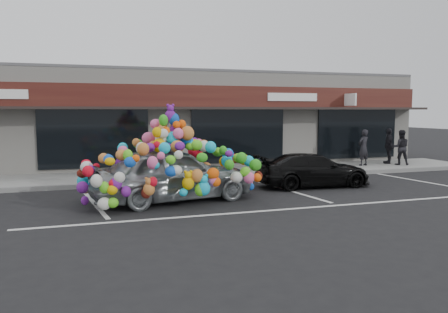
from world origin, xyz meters
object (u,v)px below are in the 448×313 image
object	(u,v)px
black_sedan	(313,170)
pedestrian_b	(401,147)
pedestrian_a	(363,148)
pedestrian_c	(389,146)
toy_car	(173,168)

from	to	relation	value
black_sedan	pedestrian_b	size ratio (longest dim) A/B	2.49
black_sedan	pedestrian_b	world-z (taller)	pedestrian_b
pedestrian_a	pedestrian_c	distance (m)	1.57
toy_car	pedestrian_c	xyz separation A→B (m)	(10.84, 4.54, 0.00)
pedestrian_b	pedestrian_c	distance (m)	0.61
pedestrian_a	pedestrian_c	world-z (taller)	pedestrian_c
toy_car	pedestrian_b	bearing A→B (deg)	-80.62
pedestrian_a	pedestrian_b	bearing A→B (deg)	153.37
pedestrian_a	pedestrian_b	world-z (taller)	pedestrian_a
black_sedan	pedestrian_a	distance (m)	5.47
toy_car	pedestrian_c	size ratio (longest dim) A/B	3.17
black_sedan	pedestrian_b	xyz separation A→B (m)	(6.05, 3.02, 0.36)
pedestrian_b	pedestrian_c	world-z (taller)	pedestrian_c
black_sedan	pedestrian_c	bearing A→B (deg)	-55.57
black_sedan	pedestrian_b	bearing A→B (deg)	-60.58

